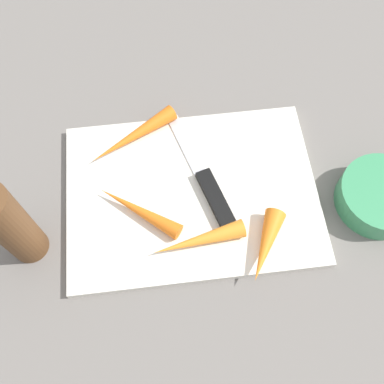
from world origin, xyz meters
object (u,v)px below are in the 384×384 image
Objects in this scene: carrot_long at (139,211)px; pepper_grinder at (11,226)px; carrot_longest at (133,136)px; carrot_shortest at (266,246)px; small_bowl at (380,196)px; knife at (211,190)px; carrot_short at (195,241)px; cutting_board at (192,194)px.

pepper_grinder reaches higher than carrot_long.
carrot_long is 0.12m from carrot_longest.
carrot_shortest is 0.85× the size of small_bowl.
small_bowl reaches higher than carrot_longest.
small_bowl is (0.24, -0.04, 0.00)m from knife.
knife is 1.57× the size of carrot_short.
carrot_longest is at bearing -53.07° from carrot_long.
carrot_long is (-0.08, -0.03, 0.02)m from cutting_board.
carrot_longest is (-0.07, 0.18, -0.00)m from carrot_short.
carrot_long is 0.18m from carrot_shortest.
small_bowl is 0.75× the size of pepper_grinder.
carrot_long is at bearing 60.10° from carrot_longest.
knife is 0.14m from carrot_longest.
carrot_short is 0.80× the size of pepper_grinder.
pepper_grinder reaches higher than carrot_short.
knife is at bearing 106.23° from carrot_longest.
carrot_shortest is 0.33m from pepper_grinder.
small_bowl is at bearing 178.24° from carrot_short.
carrot_longest is (-0.08, 0.10, 0.02)m from cutting_board.
small_bowl is (0.34, -0.14, -0.00)m from carrot_longest.
carrot_short is at bearing -74.89° from carrot_shortest.
carrot_short is 0.23m from pepper_grinder.
small_bowl is (0.26, -0.04, 0.01)m from cutting_board.
knife reaches higher than cutting_board.
small_bowl reaches higher than cutting_board.
carrot_shortest is (0.16, -0.07, 0.00)m from carrot_long.
cutting_board is 0.08m from carrot_short.
cutting_board is 3.03× the size of small_bowl.
carrot_long is (-0.10, -0.02, 0.01)m from knife.
pepper_grinder is (-0.26, -0.05, 0.06)m from knife.
pepper_grinder reaches higher than carrot_longest.
carrot_long is at bearing -46.08° from carrot_short.
carrot_short is 0.27m from small_bowl.
pepper_grinder is (-0.23, 0.03, 0.05)m from carrot_short.
cutting_board is at bearing -125.17° from carrot_long.
cutting_board is at bearing 12.44° from pepper_grinder.
carrot_short is (-0.03, -0.08, 0.01)m from knife.
carrot_longest is at bearing -77.13° from carrot_short.
small_bowl is 0.50m from pepper_grinder.
pepper_grinder is (-0.15, -0.15, 0.05)m from carrot_longest.
cutting_board is 1.82× the size of knife.
knife is 1.25× the size of pepper_grinder.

